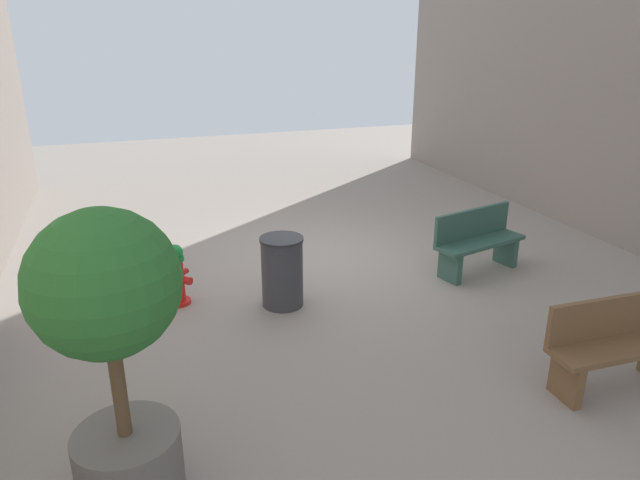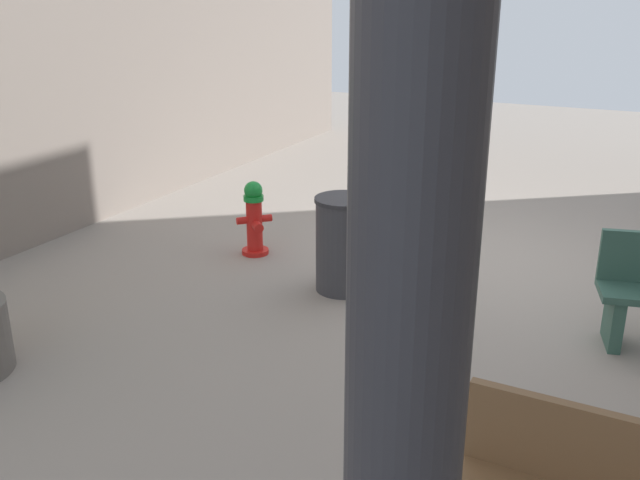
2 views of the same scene
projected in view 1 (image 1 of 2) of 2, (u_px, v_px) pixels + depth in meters
name	position (u px, v px, depth m)	size (l,w,h in m)	color
ground_plane	(325.00, 257.00, 9.30)	(23.40, 23.40, 0.00)	gray
fire_hydrant	(177.00, 275.00, 7.60)	(0.36, 0.36, 0.84)	red
bench_near	(477.00, 241.00, 8.62)	(1.55, 0.78, 0.95)	#33594C
bench_far	(613.00, 344.00, 5.81)	(1.46, 0.48, 0.95)	brown
planter_tree	(111.00, 330.00, 4.11)	(1.08, 1.08, 2.36)	slate
trash_bin	(282.00, 272.00, 7.56)	(0.57, 0.57, 0.95)	#38383D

